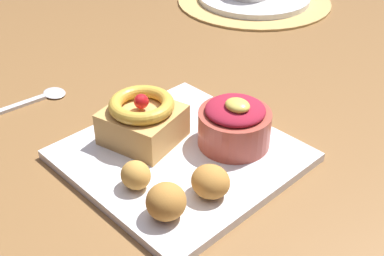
# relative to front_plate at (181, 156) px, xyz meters

# --- Properties ---
(dining_table) EXTENTS (1.49, 1.13, 0.73)m
(dining_table) POSITION_rel_front_plate_xyz_m (-0.07, 0.20, -0.08)
(dining_table) COLOR brown
(dining_table) RESTS_ON ground_plane
(woven_placemat) EXTENTS (0.34, 0.34, 0.00)m
(woven_placemat) POSITION_rel_front_plate_xyz_m (-0.31, 0.52, -0.00)
(woven_placemat) COLOR tan
(woven_placemat) RESTS_ON dining_table
(front_plate) EXTENTS (0.26, 0.26, 0.01)m
(front_plate) POSITION_rel_front_plate_xyz_m (0.00, 0.00, 0.00)
(front_plate) COLOR white
(front_plate) RESTS_ON dining_table
(cake_slice) EXTENTS (0.11, 0.11, 0.07)m
(cake_slice) POSITION_rel_front_plate_xyz_m (-0.06, -0.02, 0.04)
(cake_slice) COLOR tan
(cake_slice) RESTS_ON front_plate
(berry_ramekin) EXTENTS (0.09, 0.09, 0.07)m
(berry_ramekin) POSITION_rel_front_plate_xyz_m (0.03, 0.06, 0.04)
(berry_ramekin) COLOR #B24C3D
(berry_ramekin) RESTS_ON front_plate
(fritter_front) EXTENTS (0.05, 0.04, 0.04)m
(fritter_front) POSITION_rel_front_plate_xyz_m (0.08, -0.03, 0.02)
(fritter_front) COLOR #BC7F38
(fritter_front) RESTS_ON front_plate
(fritter_middle) EXTENTS (0.04, 0.03, 0.03)m
(fritter_middle) POSITION_rel_front_plate_xyz_m (0.01, -0.08, 0.02)
(fritter_middle) COLOR gold
(fritter_middle) RESTS_ON front_plate
(fritter_back) EXTENTS (0.04, 0.04, 0.04)m
(fritter_back) POSITION_rel_front_plate_xyz_m (0.07, -0.09, 0.03)
(fritter_back) COLOR #BC7F38
(fritter_back) RESTS_ON front_plate
(spoon) EXTENTS (0.04, 0.13, 0.00)m
(spoon) POSITION_rel_front_plate_xyz_m (-0.26, -0.06, -0.00)
(spoon) COLOR silver
(spoon) RESTS_ON dining_table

